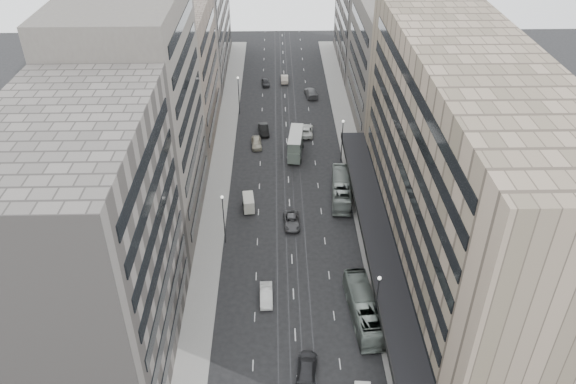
{
  "coord_description": "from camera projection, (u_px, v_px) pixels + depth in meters",
  "views": [
    {
      "loc": [
        -1.94,
        -52.83,
        52.36
      ],
      "look_at": [
        -0.38,
        15.76,
        6.29
      ],
      "focal_mm": 35.0,
      "sensor_mm": 36.0,
      "label": 1
    }
  ],
  "objects": [
    {
      "name": "building_left_a",
      "position": [
        88.0,
        253.0,
        57.67
      ],
      "size": [
        15.0,
        28.0,
        30.0
      ],
      "primitive_type": "cube",
      "color": "#68625E",
      "rests_on": "ground"
    },
    {
      "name": "sidewalk_left",
      "position": [
        223.0,
        155.0,
        103.93
      ],
      "size": [
        4.0,
        125.0,
        0.15
      ],
      "primitive_type": "cube",
      "color": "gray",
      "rests_on": "ground"
    },
    {
      "name": "sedan_5",
      "position": [
        264.0,
        129.0,
        110.85
      ],
      "size": [
        2.4,
        5.3,
        1.69
      ],
      "primitive_type": "imported",
      "rotation": [
        0.0,
        0.0,
        0.12
      ],
      "color": "black",
      "rests_on": "ground"
    },
    {
      "name": "sedan_1",
      "position": [
        266.0,
        295.0,
        72.66
      ],
      "size": [
        1.72,
        4.65,
        1.52
      ],
      "primitive_type": "imported",
      "rotation": [
        0.0,
        0.0,
        0.02
      ],
      "color": "white",
      "rests_on": "ground"
    },
    {
      "name": "double_decker",
      "position": [
        296.0,
        144.0,
        102.79
      ],
      "size": [
        3.31,
        8.46,
        4.51
      ],
      "rotation": [
        0.0,
        0.0,
        -0.11
      ],
      "color": "slate",
      "rests_on": "ground"
    },
    {
      "name": "panel_van",
      "position": [
        249.0,
        202.0,
        89.11
      ],
      "size": [
        2.17,
        3.89,
        2.35
      ],
      "rotation": [
        0.0,
        0.0,
        0.11
      ],
      "color": "beige",
      "rests_on": "ground"
    },
    {
      "name": "sedan_6",
      "position": [
        306.0,
        130.0,
        110.55
      ],
      "size": [
        3.13,
        6.09,
        1.64
      ],
      "primitive_type": "imported",
      "rotation": [
        0.0,
        0.0,
        3.07
      ],
      "color": "white",
      "rests_on": "ground"
    },
    {
      "name": "bus_far",
      "position": [
        341.0,
        189.0,
        91.7
      ],
      "size": [
        3.85,
        12.29,
        3.37
      ],
      "primitive_type": "imported",
      "rotation": [
        0.0,
        0.0,
        3.06
      ],
      "color": "gray",
      "rests_on": "ground"
    },
    {
      "name": "sedan_4",
      "position": [
        257.0,
        143.0,
        106.4
      ],
      "size": [
        2.25,
        4.87,
        1.62
      ],
      "primitive_type": "imported",
      "rotation": [
        0.0,
        0.0,
        0.07
      ],
      "color": "#B3AB94",
      "rests_on": "ground"
    },
    {
      "name": "sedan_2",
      "position": [
        292.0,
        221.0,
        86.0
      ],
      "size": [
        2.57,
        5.25,
        1.43
      ],
      "primitive_type": "imported",
      "rotation": [
        0.0,
        0.0,
        0.04
      ],
      "color": "#4D4D4F",
      "rests_on": "ground"
    },
    {
      "name": "lamp_right_near",
      "position": [
        377.0,
        296.0,
        66.21
      ],
      "size": [
        0.44,
        0.44,
        8.32
      ],
      "color": "#262628",
      "rests_on": "ground"
    },
    {
      "name": "building_left_b",
      "position": [
        138.0,
        118.0,
        78.96
      ],
      "size": [
        15.0,
        26.0,
        34.0
      ],
      "primitive_type": "cube",
      "color": "#55504A",
      "rests_on": "ground"
    },
    {
      "name": "sedan_7",
      "position": [
        311.0,
        93.0,
        125.6
      ],
      "size": [
        3.07,
        6.12,
        1.71
      ],
      "primitive_type": "imported",
      "rotation": [
        0.0,
        0.0,
        3.26
      ],
      "color": "#57575A",
      "rests_on": "ground"
    },
    {
      "name": "department_store",
      "position": [
        460.0,
        167.0,
        71.79
      ],
      "size": [
        19.2,
        60.0,
        30.0
      ],
      "color": "gray",
      "rests_on": "ground"
    },
    {
      "name": "building_right_far",
      "position": [
        373.0,
        9.0,
        133.73
      ],
      "size": [
        15.0,
        32.0,
        28.0
      ],
      "primitive_type": "cube",
      "color": "#68625E",
      "rests_on": "ground"
    },
    {
      "name": "lamp_right_far",
      "position": [
        342.0,
        136.0,
        99.4
      ],
      "size": [
        0.44,
        0.44,
        8.32
      ],
      "color": "#262628",
      "rests_on": "ground"
    },
    {
      "name": "building_right_mid",
      "position": [
        395.0,
        64.0,
        109.95
      ],
      "size": [
        15.0,
        28.0,
        24.0
      ],
      "primitive_type": "cube",
      "color": "#55504A",
      "rests_on": "ground"
    },
    {
      "name": "building_left_c",
      "position": [
        170.0,
        75.0,
        103.88
      ],
      "size": [
        15.0,
        28.0,
        25.0
      ],
      "primitive_type": "cube",
      "color": "#716258",
      "rests_on": "ground"
    },
    {
      "name": "ground",
      "position": [
        294.0,
        299.0,
        73.07
      ],
      "size": [
        220.0,
        220.0,
        0.0
      ],
      "primitive_type": "plane",
      "color": "black",
      "rests_on": "ground"
    },
    {
      "name": "bus_near",
      "position": [
        363.0,
        308.0,
        69.42
      ],
      "size": [
        3.78,
        12.38,
        3.4
      ],
      "primitive_type": "imported",
      "rotation": [
        0.0,
        0.0,
        3.22
      ],
      "color": "slate",
      "rests_on": "ground"
    },
    {
      "name": "building_left_d",
      "position": [
        191.0,
        14.0,
        130.43
      ],
      "size": [
        15.0,
        38.0,
        28.0
      ],
      "primitive_type": "cube",
      "color": "#68625E",
      "rests_on": "ground"
    },
    {
      "name": "sedan_9",
      "position": [
        284.0,
        79.0,
        132.4
      ],
      "size": [
        1.7,
        4.8,
        1.58
      ],
      "primitive_type": "imported",
      "rotation": [
        0.0,
        0.0,
        3.15
      ],
      "color": "beige",
      "rests_on": "ground"
    },
    {
      "name": "sidewalk_right",
      "position": [
        352.0,
        154.0,
        104.38
      ],
      "size": [
        4.0,
        125.0,
        0.15
      ],
      "primitive_type": "cube",
      "color": "gray",
      "rests_on": "ground"
    },
    {
      "name": "sedan_8",
      "position": [
        265.0,
        82.0,
        130.77
      ],
      "size": [
        2.09,
        4.3,
        1.42
      ],
      "primitive_type": "imported",
      "rotation": [
        0.0,
        0.0,
        0.1
      ],
      "color": "#252628",
      "rests_on": "ground"
    },
    {
      "name": "sedan_3",
      "position": [
        307.0,
        368.0,
        63.02
      ],
      "size": [
        2.84,
        5.65,
        1.57
      ],
      "primitive_type": "imported",
      "rotation": [
        0.0,
        0.0,
        3.02
      ],
      "color": "#252528",
      "rests_on": "ground"
    },
    {
      "name": "lamp_left_near",
      "position": [
        223.0,
        214.0,
        79.95
      ],
      "size": [
        0.44,
        0.44,
        8.32
      ],
      "color": "#262628",
      "rests_on": "ground"
    },
    {
      "name": "lamp_left_far",
      "position": [
        239.0,
        91.0,
        115.64
      ],
      "size": [
        0.44,
        0.44,
        8.32
      ],
      "color": "#262628",
      "rests_on": "ground"
    }
  ]
}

